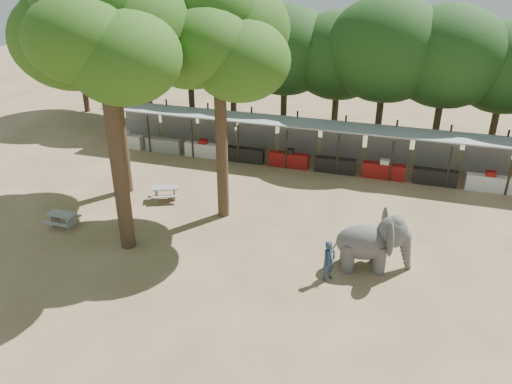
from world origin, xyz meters
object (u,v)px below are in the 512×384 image
(yard_tree_back, at_px, (217,36))
(picnic_table_far, at_px, (165,191))
(yard_tree_left, at_px, (108,35))
(handler, at_px, (329,261))
(elephant, at_px, (374,242))
(yard_tree_center, at_px, (101,30))
(picnic_table_near, at_px, (62,218))

(yard_tree_back, bearing_deg, picnic_table_far, 171.66)
(yard_tree_left, height_order, handler, yard_tree_left)
(elephant, bearing_deg, yard_tree_back, 147.79)
(yard_tree_left, bearing_deg, handler, -22.65)
(handler, bearing_deg, elephant, -12.68)
(yard_tree_center, height_order, handler, yard_tree_center)
(yard_tree_center, xyz_separation_m, picnic_table_far, (-0.40, 4.50, -8.75))
(yard_tree_left, height_order, picnic_table_far, yard_tree_left)
(yard_tree_left, distance_m, elephant, 15.71)
(yard_tree_back, height_order, handler, yard_tree_back)
(yard_tree_left, distance_m, picnic_table_near, 9.03)
(yard_tree_left, bearing_deg, picnic_table_near, -99.58)
(yard_tree_left, xyz_separation_m, picnic_table_far, (2.60, -0.50, -7.74))
(elephant, relative_size, picnic_table_far, 1.83)
(yard_tree_center, distance_m, picnic_table_far, 9.85)
(yard_tree_center, bearing_deg, yard_tree_back, 53.14)
(elephant, bearing_deg, picnic_table_near, 170.64)
(yard_tree_back, distance_m, handler, 10.56)
(handler, distance_m, picnic_table_far, 10.46)
(elephant, distance_m, picnic_table_near, 14.41)
(picnic_table_near, height_order, picnic_table_far, picnic_table_far)
(handler, height_order, picnic_table_far, handler)
(yard_tree_left, relative_size, picnic_table_near, 8.14)
(yard_tree_center, relative_size, handler, 7.02)
(yard_tree_center, xyz_separation_m, handler, (9.03, -0.02, -8.35))
(elephant, xyz_separation_m, handler, (-1.56, -1.37, -0.36))
(handler, bearing_deg, yard_tree_back, 92.34)
(yard_tree_back, height_order, picnic_table_far, yard_tree_back)
(yard_tree_center, relative_size, elephant, 3.66)
(yard_tree_left, relative_size, yard_tree_back, 0.97)
(handler, relative_size, picnic_table_far, 0.96)
(picnic_table_near, bearing_deg, yard_tree_left, 80.85)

